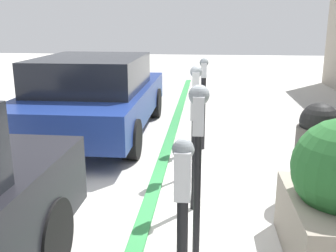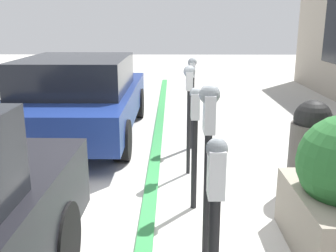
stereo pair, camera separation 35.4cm
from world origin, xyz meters
The scene contains 9 objects.
ground_plane centered at (0.00, 0.00, 0.00)m, with size 40.00×40.00×0.00m, color beige.
curb_strip centered at (0.00, 0.08, 0.02)m, with size 19.00×0.16×0.04m.
parking_meter_nearest centered at (-2.08, -0.42, 0.95)m, with size 0.14×0.12×1.44m.
parking_meter_second centered at (-0.99, -0.48, 1.14)m, with size 0.20×0.17×1.56m.
parking_meter_middle centered at (-0.04, -0.42, 0.90)m, with size 0.14×0.12×1.37m.
parking_meter_fourth centered at (0.99, -0.40, 1.13)m, with size 0.18×0.16×1.48m.
parking_meter_farthest centered at (2.09, -0.49, 0.94)m, with size 0.17×0.14×1.48m.
parked_car_middle centered at (2.79, 1.48, 0.74)m, with size 4.34×2.05×1.43m.
trash_bin centered at (0.34, -1.81, 0.58)m, with size 0.48×0.48×1.16m.
Camera 1 is at (-4.06, -0.53, 2.05)m, focal length 42.00 mm.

